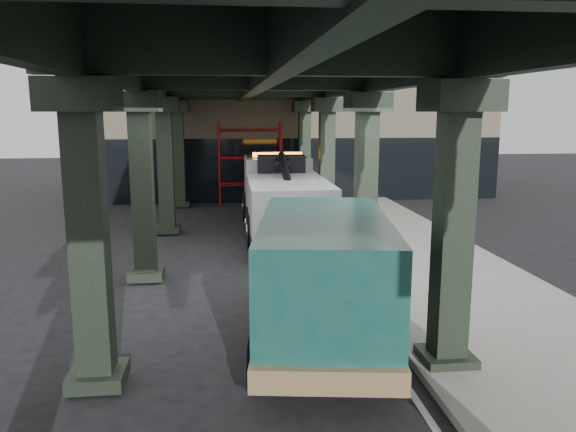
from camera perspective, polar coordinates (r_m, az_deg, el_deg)
ground at (r=13.78m, az=-0.94°, el=-8.52°), size 90.00×90.00×0.00m
sidewalk at (r=16.63m, az=14.06°, el=-5.22°), size 5.00×40.00×0.15m
lane_stripe at (r=15.90m, az=4.50°, el=-5.91°), size 0.12×38.00×0.01m
viaduct at (r=15.02m, az=-3.33°, el=14.19°), size 7.40×32.00×6.40m
building at (r=33.13m, az=-0.85°, el=9.68°), size 22.00×10.00×8.00m
scaffolding at (r=27.74m, az=-3.88°, el=5.57°), size 3.08×0.88×4.00m
tow_truck at (r=20.86m, az=-0.60°, el=2.23°), size 2.89×9.33×3.04m
towed_van at (r=11.03m, az=3.63°, el=-5.89°), size 3.31×6.62×2.57m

